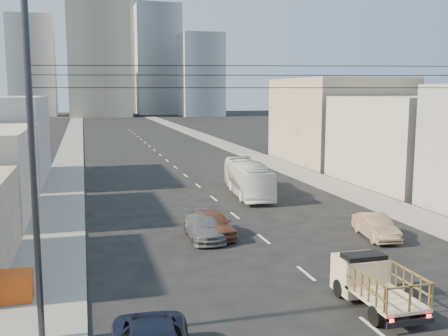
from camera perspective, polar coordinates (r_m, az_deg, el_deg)
name	(u,v)px	position (r m, az deg, el deg)	size (l,w,h in m)	color
sidewalk_left	(72,146)	(84.27, -16.26, 2.28)	(3.50, 180.00, 0.12)	gray
sidewalk_right	(219,143)	(86.98, -0.58, 2.79)	(3.50, 180.00, 0.12)	gray
lane_dashes	(164,158)	(68.08, -6.60, 1.14)	(0.15, 104.00, 0.01)	silver
flatbed_pickup	(374,280)	(21.99, 16.03, -11.63)	(1.95, 4.41, 1.90)	beige
city_bus	(248,178)	(43.14, 2.62, -1.13)	(2.33, 9.96, 2.77)	silver
sedan_brown	(213,224)	(31.00, -1.19, -6.09)	(1.79, 4.46, 1.52)	brown
sedan_tan	(376,227)	(31.93, 16.21, -6.14)	(1.44, 4.13, 1.36)	#A07E5D
sedan_grey	(204,227)	(30.62, -2.19, -6.43)	(1.90, 4.66, 1.35)	slate
streetlamp_left	(36,155)	(18.01, -19.80, 1.32)	(2.36, 0.25, 12.00)	#2D2D33
overhead_wires	(394,76)	(18.24, 17.98, 9.46)	(23.01, 5.02, 0.72)	black
crate_stack	(9,287)	(23.26, -22.35, -11.89)	(1.80, 1.20, 1.14)	#C14612
bldg_right_mid	(414,141)	(51.30, 19.97, 2.83)	(11.00, 14.00, 8.00)	#BCAF98
bldg_right_far	(338,120)	(65.18, 12.30, 5.09)	(12.00, 16.00, 10.00)	gray
high_rise_tower	(98,26)	(185.17, -13.59, 14.79)	(20.00, 20.00, 60.00)	gray
midrise_ne	(158,60)	(201.10, -7.21, 11.57)	(16.00, 16.00, 40.00)	gray
midrise_nw	(32,66)	(194.68, -20.13, 10.35)	(15.00, 15.00, 34.00)	gray
midrise_back	(122,57)	(214.84, -11.02, 11.80)	(18.00, 18.00, 44.00)	gray
midrise_east	(201,75)	(183.30, -2.52, 10.06)	(14.00, 14.00, 28.00)	gray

